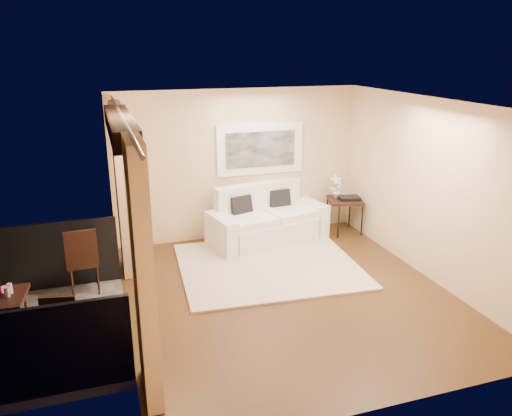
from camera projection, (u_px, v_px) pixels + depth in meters
floor at (288, 294)px, 7.16m from camera, size 5.00×5.00×0.00m
room_shell at (120, 125)px, 5.75m from camera, size 5.00×6.40×5.00m
balcony at (38, 320)px, 6.13m from camera, size 1.81×2.60×1.17m
curtains at (130, 222)px, 6.13m from camera, size 0.16×4.80×2.64m
artwork at (260, 149)px, 9.00m from camera, size 1.62×0.07×0.92m
rug at (268, 265)px, 8.05m from camera, size 2.95×2.62×0.04m
sofa at (266, 221)px, 9.06m from camera, size 2.25×1.32×1.02m
side_table at (345, 202)px, 9.35m from camera, size 0.75×0.75×0.66m
tray at (349, 198)px, 9.32m from camera, size 0.43×0.35×0.05m
orchid at (337, 187)px, 9.31m from camera, size 0.26×0.19×0.45m
balcony_chair_far at (82, 257)px, 6.98m from camera, size 0.44×0.45×1.00m
balcony_chair_near at (59, 331)px, 5.30m from camera, size 0.44×0.45×0.87m
candle at (4, 289)px, 5.69m from camera, size 0.06×0.06×0.07m
glass_a at (7, 292)px, 5.58m from camera, size 0.06×0.06×0.12m
glass_b at (10, 289)px, 5.66m from camera, size 0.06×0.06×0.12m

